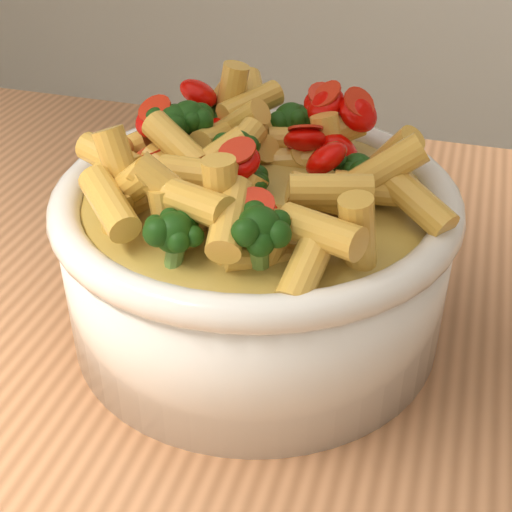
# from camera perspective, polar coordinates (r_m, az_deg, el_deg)

# --- Properties ---
(table) EXTENTS (1.20, 0.80, 0.90)m
(table) POSITION_cam_1_polar(r_m,az_deg,el_deg) (0.55, 1.16, -17.17)
(table) COLOR #B7794E
(table) RESTS_ON ground
(serving_bowl) EXTENTS (0.26, 0.26, 0.11)m
(serving_bowl) POSITION_cam_1_polar(r_m,az_deg,el_deg) (0.48, 0.00, 0.14)
(serving_bowl) COLOR white
(serving_bowl) RESTS_ON table
(pasta_salad) EXTENTS (0.21, 0.21, 0.05)m
(pasta_salad) POSITION_cam_1_polar(r_m,az_deg,el_deg) (0.45, 0.00, 7.64)
(pasta_salad) COLOR #E8BB49
(pasta_salad) RESTS_ON serving_bowl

